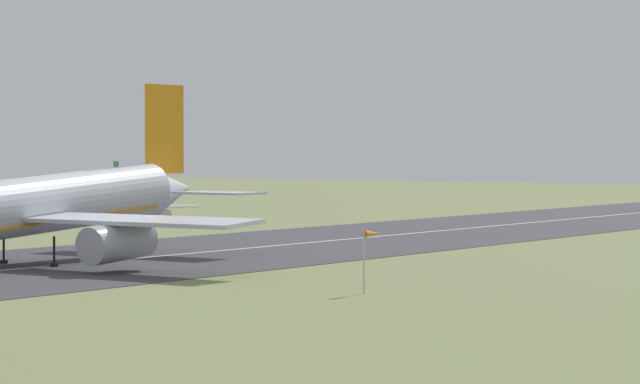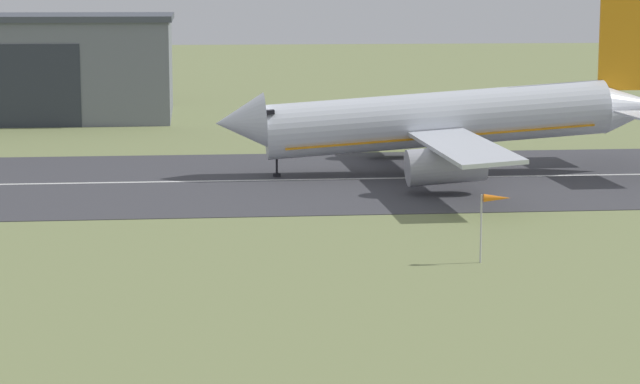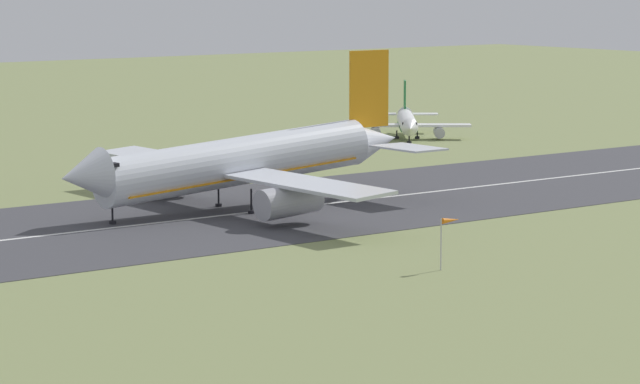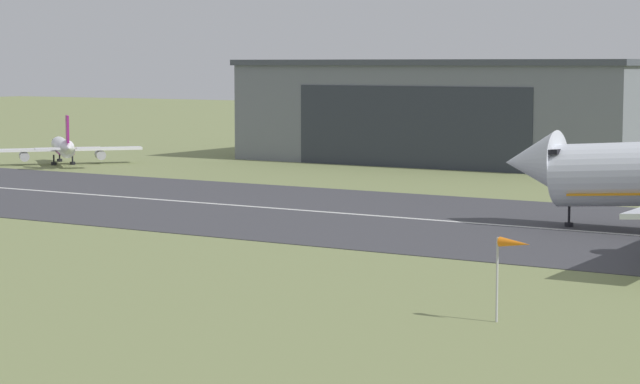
% 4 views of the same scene
% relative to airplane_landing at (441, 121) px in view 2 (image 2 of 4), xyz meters
% --- Properties ---
extents(ground_plane, '(756.97, 756.97, 0.00)m').
position_rel_airplane_landing_xyz_m(ground_plane, '(-33.82, -63.91, -5.86)').
color(ground_plane, '#7A8451').
extents(runway_strip, '(516.97, 42.32, 0.06)m').
position_rel_airplane_landing_xyz_m(runway_strip, '(-33.82, -2.68, -5.83)').
color(runway_strip, '#3D3D42').
rests_on(runway_strip, ground_plane).
extents(runway_centreline, '(465.27, 0.70, 0.01)m').
position_rel_airplane_landing_xyz_m(runway_centreline, '(-33.82, -2.68, -5.79)').
color(runway_centreline, silver).
rests_on(runway_centreline, runway_strip).
extents(airplane_landing, '(50.36, 56.09, 19.11)m').
position_rel_airplane_landing_xyz_m(airplane_landing, '(0.00, 0.00, 0.00)').
color(airplane_landing, silver).
rests_on(airplane_landing, ground_plane).
extents(windsock_pole, '(2.26, 0.81, 5.20)m').
position_rel_airplane_landing_xyz_m(windsock_pole, '(-4.76, -44.22, -1.24)').
color(windsock_pole, '#B7B7BC').
rests_on(windsock_pole, ground_plane).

